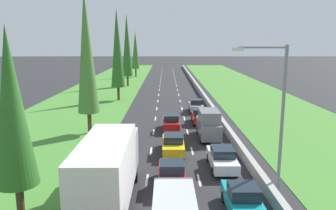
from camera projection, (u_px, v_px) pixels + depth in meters
name	position (u px, v px, depth m)	size (l,w,h in m)	color
ground_plane	(169.00, 92.00, 60.42)	(300.00, 300.00, 0.00)	#28282B
grass_verge_left	(100.00, 92.00, 60.34)	(14.00, 140.00, 0.04)	#478433
grass_verge_right	(246.00, 92.00, 60.51)	(14.00, 140.00, 0.04)	#478433
median_barrier	(200.00, 90.00, 60.38)	(0.44, 120.00, 0.85)	#9E9B93
lane_markings	(169.00, 92.00, 60.42)	(3.64, 116.00, 0.01)	white
teal_hatchback_right_lane	(242.00, 199.00, 17.69)	(1.74, 3.90, 1.72)	teal
red_hatchback_centre_lane	(172.00, 174.00, 21.05)	(1.74, 3.90, 1.72)	red
yellow_sedan_centre_lane	(173.00, 144.00, 27.36)	(1.82, 4.50, 1.64)	yellow
white_sedan_right_lane	(222.00, 158.00, 24.02)	(1.82, 4.50, 1.64)	white
grey_van_right_lane	(209.00, 124.00, 31.41)	(1.96, 4.90, 2.82)	slate
white_box_truck_left_lane	(109.00, 171.00, 18.03)	(2.46, 9.40, 4.18)	black
red_hatchback_right_lane	(200.00, 116.00, 37.38)	(1.74, 3.90, 1.72)	red
silver_hatchback_right_lane	(196.00, 106.00, 43.48)	(1.74, 3.90, 1.72)	silver
red_hatchback_centre_lane_fifth	(171.00, 122.00, 34.49)	(1.74, 3.90, 1.72)	red
poplar_tree_nearest	(12.00, 108.00, 15.64)	(2.05, 2.05, 10.02)	#4C3823
poplar_tree_second	(86.00, 52.00, 31.92)	(2.15, 2.15, 14.17)	#4C3823
poplar_tree_third	(117.00, 48.00, 50.67)	(2.16, 2.16, 14.25)	#4C3823
poplar_tree_fourth	(127.00, 45.00, 67.04)	(2.17, 2.17, 14.81)	#4C3823
poplar_tree_fifth	(135.00, 50.00, 85.50)	(2.10, 2.10, 11.83)	#4C3823
street_light_mast	(277.00, 110.00, 19.35)	(3.20, 0.28, 9.00)	gray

